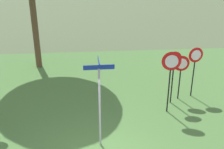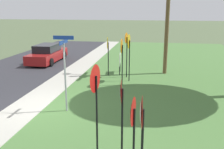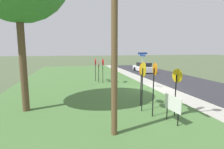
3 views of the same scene
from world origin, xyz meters
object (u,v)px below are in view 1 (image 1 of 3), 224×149
(yield_sign_far_right, at_px, (171,68))
(street_name_post, at_px, (100,97))
(yield_sign_near_left, at_px, (174,66))
(yield_sign_near_right, at_px, (181,68))
(yield_sign_far_left, at_px, (195,61))

(yield_sign_far_right, xyz_separation_m, street_name_post, (-2.93, -1.93, -0.17))
(yield_sign_near_left, bearing_deg, yield_sign_near_right, 29.83)
(yield_sign_near_right, xyz_separation_m, yield_sign_far_right, (-0.86, -1.11, 0.44))
(yield_sign_far_left, height_order, street_name_post, street_name_post)
(yield_sign_far_left, relative_size, street_name_post, 0.78)
(yield_sign_near_right, relative_size, yield_sign_far_left, 0.88)
(yield_sign_far_left, height_order, yield_sign_far_right, yield_sign_far_right)
(yield_sign_near_left, distance_m, yield_sign_near_right, 0.63)
(yield_sign_far_left, xyz_separation_m, yield_sign_far_right, (-1.58, -1.35, 0.21))
(yield_sign_near_left, distance_m, yield_sign_far_left, 1.32)
(street_name_post, bearing_deg, yield_sign_near_right, 37.39)
(yield_sign_near_right, bearing_deg, yield_sign_far_left, 23.19)
(yield_sign_near_left, xyz_separation_m, yield_sign_far_right, (-0.40, -0.77, 0.20))
(yield_sign_near_left, distance_m, street_name_post, 4.28)
(yield_sign_far_right, bearing_deg, yield_sign_near_left, 70.20)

